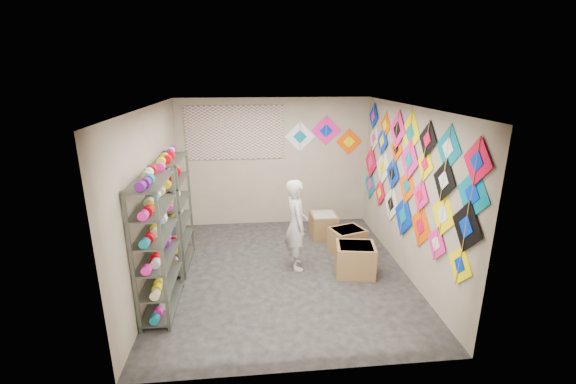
{
  "coord_description": "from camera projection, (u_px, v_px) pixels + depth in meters",
  "views": [
    {
      "loc": [
        -0.51,
        -5.71,
        3.18
      ],
      "look_at": [
        0.1,
        0.3,
        1.3
      ],
      "focal_mm": 24.0,
      "sensor_mm": 36.0,
      "label": 1
    }
  ],
  "objects": [
    {
      "name": "carton_c",
      "position": [
        324.0,
        225.0,
        7.73
      ],
      "size": [
        0.51,
        0.56,
        0.48
      ],
      "primitive_type": "cube",
      "rotation": [
        0.0,
        0.0,
        0.01
      ],
      "color": "brown",
      "rests_on": "ground"
    },
    {
      "name": "carton_b",
      "position": [
        347.0,
        241.0,
        7.02
      ],
      "size": [
        0.7,
        0.64,
        0.47
      ],
      "primitive_type": "cube",
      "rotation": [
        0.0,
        0.0,
        0.33
      ],
      "color": "brown",
      "rests_on": "ground"
    },
    {
      "name": "carton_a",
      "position": [
        355.0,
        259.0,
        6.28
      ],
      "size": [
        0.69,
        0.61,
        0.52
      ],
      "primitive_type": "cube",
      "rotation": [
        0.0,
        0.0,
        -0.16
      ],
      "color": "brown",
      "rests_on": "ground"
    },
    {
      "name": "string_spools",
      "position": [
        166.0,
        222.0,
        5.74
      ],
      "size": [
        0.12,
        2.36,
        0.12
      ],
      "color": "#FF1FAC",
      "rests_on": "ground"
    },
    {
      "name": "shelf_rack_back",
      "position": [
        175.0,
        213.0,
        6.39
      ],
      "size": [
        0.4,
        1.1,
        1.9
      ],
      "primitive_type": "cube",
      "color": "#4C5147",
      "rests_on": "ground"
    },
    {
      "name": "room_walls",
      "position": [
        284.0,
        177.0,
        5.93
      ],
      "size": [
        4.5,
        4.5,
        4.5
      ],
      "color": "tan",
      "rests_on": "ground"
    },
    {
      "name": "kite_wall_display",
      "position": [
        407.0,
        174.0,
        6.14
      ],
      "size": [
        0.06,
        4.3,
        2.06
      ],
      "color": "#FFE900",
      "rests_on": "room_walls"
    },
    {
      "name": "shopkeeper",
      "position": [
        296.0,
        225.0,
        6.36
      ],
      "size": [
        0.63,
        0.47,
        1.54
      ],
      "primitive_type": "imported",
      "rotation": [
        0.0,
        0.0,
        1.66
      ],
      "color": "beige",
      "rests_on": "ground"
    },
    {
      "name": "ground",
      "position": [
        284.0,
        272.0,
        6.42
      ],
      "size": [
        4.5,
        4.5,
        0.0
      ],
      "primitive_type": "plane",
      "color": "black"
    },
    {
      "name": "poster",
      "position": [
        235.0,
        133.0,
        7.86
      ],
      "size": [
        2.0,
        0.01,
        1.1
      ],
      "primitive_type": "cube",
      "color": "#4C4699",
      "rests_on": "room_walls"
    },
    {
      "name": "shelf_rack_front",
      "position": [
        157.0,
        246.0,
        5.16
      ],
      "size": [
        0.4,
        1.1,
        1.9
      ],
      "primitive_type": "cube",
      "color": "#4C5147",
      "rests_on": "ground"
    },
    {
      "name": "back_wall_kites",
      "position": [
        323.0,
        136.0,
        8.08
      ],
      "size": [
        1.65,
        0.02,
        0.85
      ],
      "color": "white",
      "rests_on": "room_walls"
    }
  ]
}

